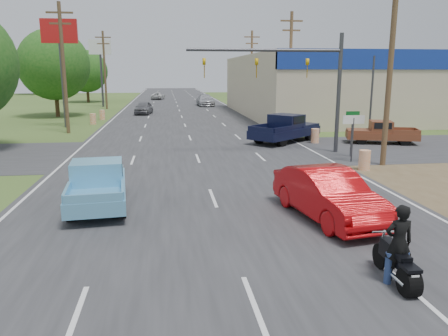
{
  "coord_description": "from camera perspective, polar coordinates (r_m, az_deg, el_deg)",
  "views": [
    {
      "loc": [
        -1.71,
        -8.11,
        4.76
      ],
      "look_at": [
        0.36,
        7.51,
        1.3
      ],
      "focal_mm": 35.0,
      "sensor_mm": 36.0,
      "label": 1
    }
  ],
  "objects": [
    {
      "name": "tree_6",
      "position": [
        106.94,
        -23.48,
        12.31
      ],
      "size": [
        8.82,
        8.82,
        10.92
      ],
      "color": "#422D19",
      "rests_on": "ground"
    },
    {
      "name": "dirt_verge",
      "position": [
        22.63,
        26.83,
        -1.1
      ],
      "size": [
        8.0,
        18.0,
        0.01
      ],
      "primitive_type": "cube",
      "color": "brown",
      "rests_on": "ground"
    },
    {
      "name": "pole_sign_left_near",
      "position": [
        41.14,
        -20.62,
        14.97
      ],
      "size": [
        3.0,
        0.35,
        9.2
      ],
      "color": "#3F3F44",
      "rests_on": "ground"
    },
    {
      "name": "tree_5",
      "position": [
        107.89,
        9.77,
        12.79
      ],
      "size": [
        7.98,
        7.98,
        9.88
      ],
      "color": "#422D19",
      "rests_on": "ground"
    },
    {
      "name": "barrel_3",
      "position": [
        46.76,
        -15.62,
        6.69
      ],
      "size": [
        0.56,
        0.56,
        1.0
      ],
      "primitive_type": "cylinder",
      "color": "orange",
      "rests_on": "ground"
    },
    {
      "name": "ground",
      "position": [
        9.56,
        3.96,
        -17.5
      ],
      "size": [
        200.0,
        200.0,
        0.0
      ],
      "primitive_type": "plane",
      "color": "#385220",
      "rests_on": "ground"
    },
    {
      "name": "distant_car_silver",
      "position": [
        63.97,
        -2.47,
        8.81
      ],
      "size": [
        2.51,
        5.57,
        1.59
      ],
      "primitive_type": "imported",
      "rotation": [
        0.0,
        0.0,
        0.05
      ],
      "color": "#AEAEB3",
      "rests_on": "ground"
    },
    {
      "name": "utility_pole_1",
      "position": [
        23.91,
        20.95,
        12.92
      ],
      "size": [
        2.0,
        0.28,
        10.0
      ],
      "color": "#4C3823",
      "rests_on": "ground"
    },
    {
      "name": "barrel_1",
      "position": [
        30.64,
        11.81,
        4.12
      ],
      "size": [
        0.56,
        0.56,
        1.0
      ],
      "primitive_type": "cylinder",
      "color": "orange",
      "rests_on": "ground"
    },
    {
      "name": "cross_road",
      "position": [
        26.6,
        -3.76,
        2.06
      ],
      "size": [
        120.0,
        10.0,
        0.02
      ],
      "primitive_type": "cube",
      "color": "#2D2D30",
      "rests_on": "ground"
    },
    {
      "name": "blue_pickup",
      "position": [
        16.48,
        -16.16,
        -1.89
      ],
      "size": [
        2.39,
        5.15,
        1.66
      ],
      "rotation": [
        0.0,
        0.0,
        0.1
      ],
      "color": "black",
      "rests_on": "ground"
    },
    {
      "name": "red_convertible",
      "position": [
        14.77,
        13.42,
        -3.4
      ],
      "size": [
        2.6,
        5.25,
        1.65
      ],
      "primitive_type": "imported",
      "rotation": [
        0.0,
        0.0,
        0.17
      ],
      "color": "#B3080B",
      "rests_on": "ground"
    },
    {
      "name": "pole_sign_left_far",
      "position": [
        64.76,
        -15.85,
        14.05
      ],
      "size": [
        3.0,
        0.35,
        9.2
      ],
      "color": "#3F3F44",
      "rests_on": "ground"
    },
    {
      "name": "motorcycle",
      "position": [
        10.9,
        21.75,
        -11.79
      ],
      "size": [
        0.63,
        2.03,
        1.03
      ],
      "rotation": [
        0.0,
        0.0,
        -0.03
      ],
      "color": "black",
      "rests_on": "ground"
    },
    {
      "name": "utility_pole_5",
      "position": [
        36.95,
        -20.24,
        12.5
      ],
      "size": [
        2.0,
        0.28,
        10.0
      ],
      "color": "#4C3823",
      "rests_on": "ground"
    },
    {
      "name": "tree_1",
      "position": [
        51.49,
        -21.33,
        12.46
      ],
      "size": [
        7.56,
        7.56,
        9.36
      ],
      "color": "#422D19",
      "rests_on": "ground"
    },
    {
      "name": "utility_pole_6",
      "position": [
        60.62,
        -15.32,
        12.47
      ],
      "size": [
        2.0,
        0.28,
        10.0
      ],
      "color": "#4C3823",
      "rests_on": "ground"
    },
    {
      "name": "navy_pickup",
      "position": [
        30.85,
        8.14,
        5.19
      ],
      "size": [
        5.84,
        5.45,
        1.92
      ],
      "rotation": [
        0.0,
        0.0,
        -0.86
      ],
      "color": "black",
      "rests_on": "ground"
    },
    {
      "name": "utility_pole_2",
      "position": [
        40.69,
        8.65,
        13.02
      ],
      "size": [
        2.0,
        0.28,
        10.0
      ],
      "color": "#4C3823",
      "rests_on": "ground"
    },
    {
      "name": "street_name_sign",
      "position": [
        26.04,
        16.37,
        4.93
      ],
      "size": [
        0.8,
        0.08,
        2.61
      ],
      "color": "#3F3F44",
      "rests_on": "ground"
    },
    {
      "name": "signal_mast",
      "position": [
        26.22,
        9.35,
        12.31
      ],
      "size": [
        9.12,
        0.4,
        7.0
      ],
      "color": "#3F3F44",
      "rests_on": "ground"
    },
    {
      "name": "barrel_2",
      "position": [
        42.87,
        -16.74,
        6.15
      ],
      "size": [
        0.56,
        0.56,
        1.0
      ],
      "primitive_type": "cylinder",
      "color": "orange",
      "rests_on": "ground"
    },
    {
      "name": "lane_sign",
      "position": [
        24.4,
        16.53,
        5.14
      ],
      "size": [
        1.2,
        0.08,
        2.52
      ],
      "color": "#3F3F44",
      "rests_on": "ground"
    },
    {
      "name": "main_road",
      "position": [
        48.38,
        -5.54,
        6.68
      ],
      "size": [
        15.0,
        180.0,
        0.02
      ],
      "primitive_type": "cube",
      "color": "#2D2D30",
      "rests_on": "ground"
    },
    {
      "name": "distant_car_grey",
      "position": [
        51.92,
        -10.44,
        7.72
      ],
      "size": [
        2.25,
        4.47,
        1.46
      ],
      "primitive_type": "imported",
      "rotation": [
        0.0,
        0.0,
        -0.12
      ],
      "color": "slate",
      "rests_on": "ground"
    },
    {
      "name": "distant_car_white",
      "position": [
        80.52,
        -8.62,
        9.27
      ],
      "size": [
        2.64,
        4.58,
        1.2
      ],
      "primitive_type": "imported",
      "rotation": [
        0.0,
        0.0,
        2.99
      ],
      "color": "silver",
      "rests_on": "ground"
    },
    {
      "name": "rider",
      "position": [
        10.77,
        21.82,
        -9.55
      ],
      "size": [
        0.67,
        0.45,
        1.8
      ],
      "primitive_type": "imported",
      "rotation": [
        0.0,
        0.0,
        3.11
      ],
      "color": "black",
      "rests_on": "ground"
    },
    {
      "name": "tree_2",
      "position": [
        75.16,
        -17.53,
        11.96
      ],
      "size": [
        6.72,
        6.72,
        8.32
      ],
      "color": "#422D19",
      "rests_on": "ground"
    },
    {
      "name": "utility_pole_3",
      "position": [
        58.21,
        3.63,
        12.9
      ],
      "size": [
        2.0,
        0.28,
        10.0
      ],
      "color": "#4C3823",
      "rests_on": "ground"
    },
    {
      "name": "brown_pickup",
      "position": [
        31.69,
        19.72,
        4.44
      ],
      "size": [
        4.99,
        3.13,
        1.55
      ],
      "rotation": [
        0.0,
        0.0,
        1.26
      ],
      "color": "black",
      "rests_on": "ground"
    },
    {
      "name": "barrel_0",
      "position": [
        22.74,
        17.87,
        0.98
      ],
      "size": [
        0.56,
        0.56,
        1.0
      ],
      "primitive_type": "cylinder",
      "color": "orange",
      "rests_on": "ground"
    }
  ]
}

